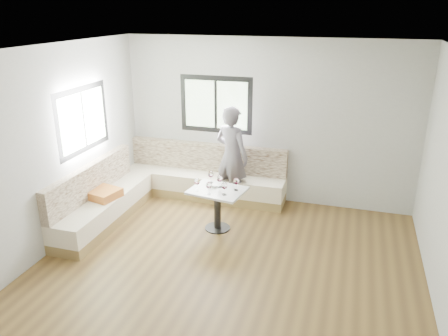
# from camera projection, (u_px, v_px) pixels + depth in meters

# --- Properties ---
(room) EXTENTS (5.01, 5.01, 2.81)m
(room) POSITION_uv_depth(u_px,v_px,m) (219.00, 169.00, 5.25)
(room) COLOR brown
(room) RESTS_ON ground
(banquette) EXTENTS (2.90, 2.80, 0.95)m
(banquette) POSITION_uv_depth(u_px,v_px,m) (162.00, 189.00, 7.43)
(banquette) COLOR olive
(banquette) RESTS_ON ground
(table) EXTENTS (0.89, 0.74, 0.66)m
(table) POSITION_uv_depth(u_px,v_px,m) (217.00, 200.00, 6.63)
(table) COLOR black
(table) RESTS_ON ground
(person) EXTENTS (0.74, 0.62, 1.74)m
(person) POSITION_uv_depth(u_px,v_px,m) (232.00, 156.00, 7.38)
(person) COLOR #605A64
(person) RESTS_ON ground
(olive_ramekin) EXTENTS (0.09, 0.09, 0.04)m
(olive_ramekin) POSITION_uv_depth(u_px,v_px,m) (214.00, 186.00, 6.65)
(olive_ramekin) COLOR white
(olive_ramekin) RESTS_ON table
(wine_glass_a) EXTENTS (0.09, 0.09, 0.19)m
(wine_glass_a) POSITION_uv_depth(u_px,v_px,m) (197.00, 182.00, 6.50)
(wine_glass_a) COLOR white
(wine_glass_a) RESTS_ON table
(wine_glass_b) EXTENTS (0.09, 0.09, 0.19)m
(wine_glass_b) POSITION_uv_depth(u_px,v_px,m) (209.00, 186.00, 6.36)
(wine_glass_b) COLOR white
(wine_glass_b) RESTS_ON table
(wine_glass_c) EXTENTS (0.09, 0.09, 0.19)m
(wine_glass_c) POSITION_uv_depth(u_px,v_px,m) (224.00, 186.00, 6.34)
(wine_glass_c) COLOR white
(wine_glass_c) RESTS_ON table
(wine_glass_d) EXTENTS (0.09, 0.09, 0.19)m
(wine_glass_d) POSITION_uv_depth(u_px,v_px,m) (220.00, 179.00, 6.61)
(wine_glass_d) COLOR white
(wine_glass_d) RESTS_ON table
(wine_glass_e) EXTENTS (0.09, 0.09, 0.19)m
(wine_glass_e) POSITION_uv_depth(u_px,v_px,m) (236.00, 182.00, 6.51)
(wine_glass_e) COLOR white
(wine_glass_e) RESTS_ON table
(wine_glass_f) EXTENTS (0.09, 0.09, 0.19)m
(wine_glass_f) POSITION_uv_depth(u_px,v_px,m) (211.00, 174.00, 6.79)
(wine_glass_f) COLOR white
(wine_glass_f) RESTS_ON table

